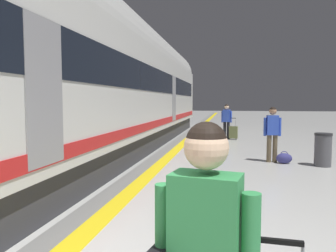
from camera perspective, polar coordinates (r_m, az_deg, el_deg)
safety_line_strip at (r=11.51m, az=0.94°, el=-4.55°), size 0.36×80.00×0.01m
tactile_edge_band at (r=11.56m, az=-0.49°, el=-4.51°), size 0.54×80.00×0.01m
high_speed_train at (r=9.73m, az=-13.46°, el=8.47°), size 2.94×31.04×4.97m
passenger_near at (r=10.02m, az=17.65°, el=-0.71°), size 0.50×0.22×1.61m
duffel_bag_near at (r=10.00m, az=19.49°, el=-5.29°), size 0.44×0.26×0.36m
passenger_mid at (r=15.67m, az=10.12°, el=1.22°), size 0.49×0.28×1.63m
suitcase_mid at (r=15.53m, az=11.26°, el=-1.07°), size 0.41×0.29×1.01m
waste_bin at (r=9.95m, az=25.27°, el=-3.73°), size 0.46×0.46×0.91m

